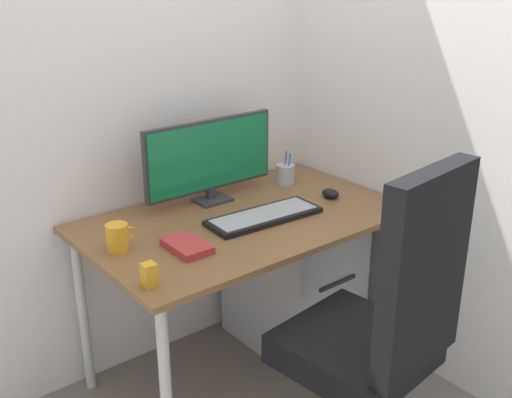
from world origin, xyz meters
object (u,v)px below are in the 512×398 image
monitor (209,157)px  keyboard (264,216)px  desk_clamp_accessory (149,275)px  filing_cabinet (292,282)px  mouse (330,194)px  notebook (187,246)px  coffee_mug (118,237)px  office_chair (381,325)px  pen_holder (285,174)px

monitor → keyboard: size_ratio=1.28×
desk_clamp_accessory → filing_cabinet: bearing=19.8°
monitor → keyboard: monitor is taller
mouse → notebook: bearing=175.9°
filing_cabinet → mouse: mouse is taller
mouse → notebook: 0.76m
coffee_mug → desk_clamp_accessory: size_ratio=1.48×
office_chair → coffee_mug: (-0.55, 0.74, 0.21)m
notebook → desk_clamp_accessory: (-0.23, -0.15, 0.03)m
mouse → pen_holder: 0.27m
mouse → pen_holder: bearing=88.8°
filing_cabinet → pen_holder: pen_holder is taller
notebook → monitor: bearing=46.2°
mouse → notebook: mouse is taller
monitor → desk_clamp_accessory: (-0.57, -0.49, -0.15)m
filing_cabinet → mouse: bearing=-55.9°
office_chair → pen_holder: office_chair is taller
monitor → keyboard: 0.35m
desk_clamp_accessory → coffee_mug: bearing=82.2°
notebook → coffee_mug: size_ratio=1.62×
office_chair → notebook: 0.71m
desk_clamp_accessory → office_chair: bearing=-37.4°
pen_holder → desk_clamp_accessory: size_ratio=1.91×
pen_holder → coffee_mug: (-0.92, -0.16, 0.00)m
office_chair → monitor: size_ratio=1.88×
monitor → notebook: monitor is taller
office_chair → mouse: (0.40, 0.64, 0.18)m
office_chair → mouse: bearing=58.0°
monitor → coffee_mug: size_ratio=5.38×
office_chair → keyboard: 0.66m
keyboard → desk_clamp_accessory: bearing=-162.7°
keyboard → notebook: bearing=-173.2°
coffee_mug → keyboard: bearing=-9.6°
monitor → desk_clamp_accessory: bearing=-139.3°
coffee_mug → desk_clamp_accessory: coffee_mug is taller
office_chair → notebook: bearing=120.9°
office_chair → notebook: office_chair is taller
keyboard → coffee_mug: 0.59m
monitor → mouse: size_ratio=7.47×
keyboard → coffee_mug: size_ratio=4.20×
monitor → filing_cabinet: bearing=-26.3°
coffee_mug → office_chair: bearing=-53.5°
monitor → notebook: bearing=-134.6°
filing_cabinet → pen_holder: size_ratio=4.07×
monitor → coffee_mug: bearing=-159.5°
pen_holder → desk_clamp_accessory: (-0.96, -0.46, -0.01)m
pen_holder → coffee_mug: bearing=-169.9°
pen_holder → notebook: pen_holder is taller
coffee_mug → desk_clamp_accessory: 0.29m
keyboard → desk_clamp_accessory: (-0.62, -0.19, 0.03)m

